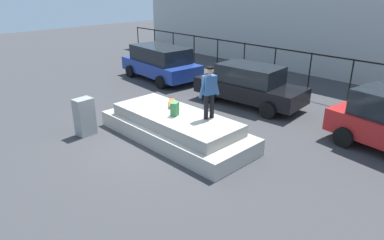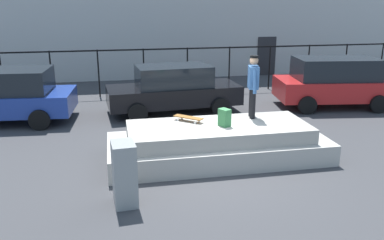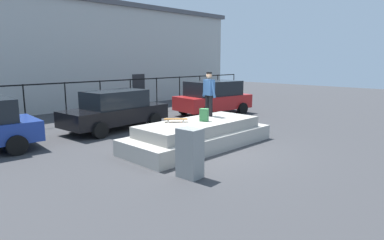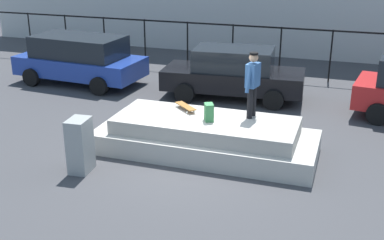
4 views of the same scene
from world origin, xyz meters
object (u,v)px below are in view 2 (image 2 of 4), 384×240
skateboarder (253,83)px  backpack (225,118)px  car_black_sedan_mid (174,89)px  utility_box (124,174)px  car_red_hatchback_far (334,81)px  skateboard (188,118)px

skateboarder → backpack: (-0.91, -0.60, -0.71)m
car_black_sedan_mid → utility_box: car_black_sedan_mid is taller
backpack → utility_box: bearing=-79.8°
backpack → car_black_sedan_mid: size_ratio=0.09×
backpack → car_red_hatchback_far: size_ratio=0.10×
car_red_hatchback_far → utility_box: (-7.92, -6.10, -0.32)m
backpack → utility_box: 3.14m
skateboarder → utility_box: 4.36m
backpack → car_red_hatchback_far: car_red_hatchback_far is taller
backpack → car_black_sedan_mid: car_black_sedan_mid is taller
skateboarder → utility_box: (-3.43, -2.42, -1.18)m
utility_box → car_black_sedan_mid: bearing=68.5°
skateboarder → car_red_hatchback_far: (4.49, 3.68, -0.86)m
car_red_hatchback_far → car_black_sedan_mid: bearing=176.6°
skateboard → car_red_hatchback_far: size_ratio=0.17×
car_black_sedan_mid → car_red_hatchback_far: car_red_hatchback_far is taller
skateboarder → utility_box: bearing=-144.8°
skateboarder → utility_box: size_ratio=1.28×
car_red_hatchback_far → utility_box: size_ratio=3.43×
skateboard → backpack: 0.98m
skateboarder → car_red_hatchback_far: 5.87m
car_red_hatchback_far → skateboarder: bearing=-140.7°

